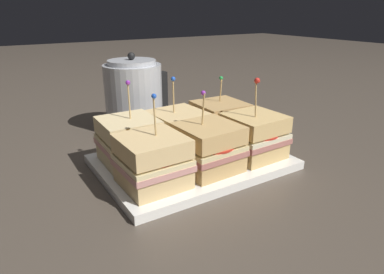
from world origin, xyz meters
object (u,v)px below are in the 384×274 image
Objects in this scene: sandwich_back_left at (129,140)px; sandwich_back_right at (220,121)px; sandwich_back_center at (177,131)px; serving_platter at (192,162)px; kettle_steel at (134,96)px; sandwich_front_center at (209,147)px; sandwich_front_right at (254,136)px; sandwich_front_left at (153,161)px.

sandwich_back_left is 1.11× the size of sandwich_back_right.
sandwich_back_right is (0.12, 0.00, 0.00)m from sandwich_back_center.
sandwich_back_left is at bearing 153.80° from serving_platter.
serving_platter is at bearing -88.35° from kettle_steel.
sandwich_front_center is 0.92× the size of sandwich_front_right.
sandwich_front_right reaches higher than sandwich_front_center.
sandwich_back_left reaches higher than sandwich_back_center.
sandwich_front_center is 0.12m from sandwich_front_right.
kettle_steel reaches higher than sandwich_front_left.
sandwich_front_center is 0.95× the size of sandwich_back_center.
sandwich_front_right is 1.04× the size of sandwich_back_center.
sandwich_front_left is 0.37m from kettle_steel.
sandwich_front_center is 0.75× the size of kettle_steel.
serving_platter is 0.15m from sandwich_front_right.
sandwich_front_right reaches higher than sandwich_back_right.
sandwich_back_left is 1.02× the size of sandwich_back_center.
sandwich_front_center is at bearing -44.64° from sandwich_back_left.
sandwich_back_left is (-0.12, 0.12, 0.00)m from sandwich_front_center.
kettle_steel is at bearing 91.62° from sandwich_back_center.
sandwich_back_center is at bearing 45.35° from sandwich_front_left.
kettle_steel is (0.11, 0.23, 0.03)m from sandwich_back_left.
sandwich_front_left is 0.27m from sandwich_back_right.
serving_platter is at bearing -26.20° from sandwich_back_left.
sandwich_back_right is at bearing 0.33° from sandwich_back_center.
sandwich_front_left is 0.79× the size of kettle_steel.
sandwich_front_right reaches higher than sandwich_back_left.
sandwich_front_left is at bearing -153.42° from serving_platter.
kettle_steel reaches higher than sandwich_back_left.
sandwich_front_right is at bearing -69.45° from kettle_steel.
serving_platter is 2.31× the size of sandwich_back_center.
sandwich_back_center is (0.12, 0.12, -0.00)m from sandwich_front_left.
kettle_steel is at bearing 91.69° from sandwich_front_center.
sandwich_front_center is 0.17m from sandwich_back_right.
sandwich_front_center is (0.12, 0.00, 0.00)m from sandwich_front_left.
sandwich_back_right reaches higher than serving_platter.
sandwich_front_left is 1.05× the size of sandwich_front_center.
sandwich_front_right is 1.13× the size of sandwich_back_right.
sandwich_front_left is 1.09× the size of sandwich_back_right.
kettle_steel reaches higher than serving_platter.
sandwich_back_right is (0.12, 0.12, -0.00)m from sandwich_front_center.
sandwich_front_left is at bearing -108.16° from kettle_steel.
kettle_steel is at bearing 110.55° from sandwich_front_right.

